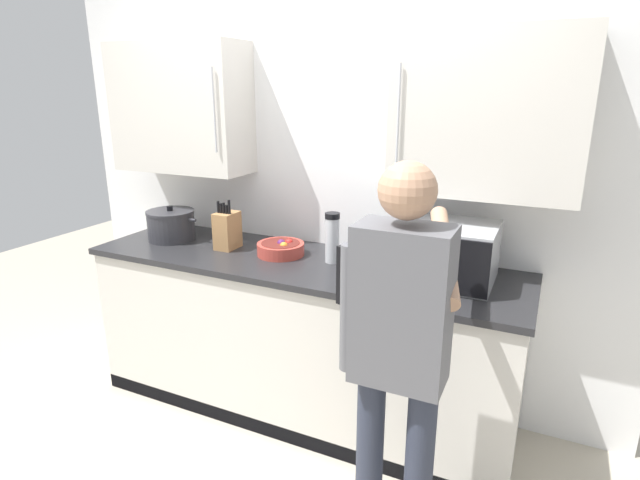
{
  "coord_description": "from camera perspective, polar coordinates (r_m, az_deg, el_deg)",
  "views": [
    {
      "loc": [
        1.24,
        -1.73,
        1.87
      ],
      "look_at": [
        0.15,
        0.59,
        1.1
      ],
      "focal_mm": 28.37,
      "sensor_mm": 36.0,
      "label": 1
    }
  ],
  "objects": [
    {
      "name": "ground_plane",
      "position": [
        2.84,
        -8.59,
        -24.7
      ],
      "size": [
        9.18,
        9.18,
        0.0
      ],
      "primitive_type": "plane",
      "color": "#B7AD99"
    },
    {
      "name": "back_wall_tiled",
      "position": [
        3.0,
        0.46,
        8.17
      ],
      "size": [
        3.6,
        0.44,
        2.52
      ],
      "color": "white",
      "rests_on": "ground_plane"
    },
    {
      "name": "counter_unit",
      "position": [
        3.02,
        -2.23,
        -10.83
      ],
      "size": [
        2.48,
        0.71,
        0.95
      ],
      "color": "beige",
      "rests_on": "ground_plane"
    },
    {
      "name": "microwave_oven",
      "position": [
        2.57,
        13.19,
        -1.29
      ],
      "size": [
        0.6,
        0.74,
        0.29
      ],
      "color": "#B7BABF",
      "rests_on": "counter_unit"
    },
    {
      "name": "stock_pot",
      "position": [
        3.32,
        -16.44,
        1.64
      ],
      "size": [
        0.39,
        0.3,
        0.22
      ],
      "color": "#2D2D33",
      "rests_on": "counter_unit"
    },
    {
      "name": "thermos_flask",
      "position": [
        2.75,
        1.39,
        0.28
      ],
      "size": [
        0.08,
        0.08,
        0.28
      ],
      "color": "#B7BABF",
      "rests_on": "counter_unit"
    },
    {
      "name": "fruit_bowl",
      "position": [
        2.91,
        -4.44,
        -0.91
      ],
      "size": [
        0.27,
        0.27,
        0.09
      ],
      "color": "#AD3D33",
      "rests_on": "counter_unit"
    },
    {
      "name": "knife_block",
      "position": [
        3.05,
        -10.42,
        1.12
      ],
      "size": [
        0.11,
        0.15,
        0.3
      ],
      "color": "#A37547",
      "rests_on": "counter_unit"
    },
    {
      "name": "person_figure",
      "position": [
        1.91,
        8.95,
        -11.25
      ],
      "size": [
        0.44,
        0.59,
        1.64
      ],
      "color": "#282D3D",
      "rests_on": "ground_plane"
    }
  ]
}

